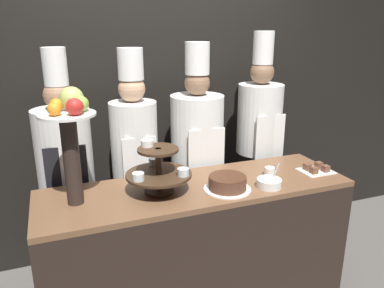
% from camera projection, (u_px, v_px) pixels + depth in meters
% --- Properties ---
extents(wall_back, '(10.00, 0.06, 2.80)m').
position_uv_depth(wall_back, '(156.00, 89.00, 3.08)').
color(wall_back, black).
rests_on(wall_back, ground_plane).
extents(buffet_counter, '(1.99, 0.60, 0.92)m').
position_uv_depth(buffet_counter, '(197.00, 248.00, 2.53)').
color(buffet_counter, black).
rests_on(buffet_counter, ground_plane).
extents(tiered_stand, '(0.40, 0.40, 0.32)m').
position_uv_depth(tiered_stand, '(158.00, 170.00, 2.26)').
color(tiered_stand, '#3D2819').
rests_on(tiered_stand, buffet_counter).
extents(fruit_pedestal, '(0.31, 0.31, 0.66)m').
position_uv_depth(fruit_pedestal, '(71.00, 129.00, 2.04)').
color(fruit_pedestal, '#2D231E').
rests_on(fruit_pedestal, buffet_counter).
extents(cake_round, '(0.30, 0.30, 0.09)m').
position_uv_depth(cake_round, '(227.00, 183.00, 2.32)').
color(cake_round, white).
rests_on(cake_round, buffet_counter).
extents(cup_white, '(0.07, 0.07, 0.06)m').
position_uv_depth(cup_white, '(269.00, 171.00, 2.55)').
color(cup_white, white).
rests_on(cup_white, buffet_counter).
extents(cake_square_tray, '(0.22, 0.18, 0.05)m').
position_uv_depth(cake_square_tray, '(316.00, 169.00, 2.62)').
color(cake_square_tray, white).
rests_on(cake_square_tray, buffet_counter).
extents(serving_bowl_near, '(0.16, 0.16, 0.16)m').
position_uv_depth(serving_bowl_near, '(269.00, 183.00, 2.36)').
color(serving_bowl_near, white).
rests_on(serving_bowl_near, buffet_counter).
extents(chef_left, '(0.38, 0.38, 1.77)m').
position_uv_depth(chef_left, '(66.00, 169.00, 2.61)').
color(chef_left, black).
rests_on(chef_left, ground_plane).
extents(chef_center_left, '(0.34, 0.34, 1.75)m').
position_uv_depth(chef_center_left, '(135.00, 157.00, 2.77)').
color(chef_center_left, '#28282D').
rests_on(chef_center_left, ground_plane).
extents(chef_center_right, '(0.41, 0.41, 1.79)m').
position_uv_depth(chef_center_right, '(197.00, 150.00, 2.94)').
color(chef_center_right, black).
rests_on(chef_center_right, ground_plane).
extents(chef_right, '(0.36, 0.36, 1.86)m').
position_uv_depth(chef_right, '(259.00, 138.00, 3.11)').
color(chef_right, '#38332D').
rests_on(chef_right, ground_plane).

